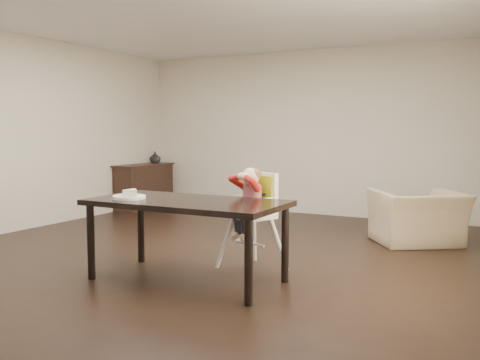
% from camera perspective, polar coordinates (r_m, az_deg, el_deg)
% --- Properties ---
extents(ground, '(7.00, 7.00, 0.00)m').
position_cam_1_polar(ground, '(5.92, -4.79, -8.20)').
color(ground, black).
rests_on(ground, ground).
extents(room_walls, '(6.02, 7.02, 2.71)m').
position_cam_1_polar(room_walls, '(5.78, -4.93, 9.98)').
color(room_walls, beige).
rests_on(room_walls, ground).
extents(dining_table, '(1.80, 0.90, 0.75)m').
position_cam_1_polar(dining_table, '(4.91, -5.71, -3.05)').
color(dining_table, black).
rests_on(dining_table, ground).
extents(high_chair, '(0.56, 0.56, 1.02)m').
position_cam_1_polar(high_chair, '(5.30, 1.49, -1.91)').
color(high_chair, white).
rests_on(high_chair, ground).
extents(plate, '(0.34, 0.34, 0.09)m').
position_cam_1_polar(plate, '(5.06, -11.65, -1.63)').
color(plate, white).
rests_on(plate, dining_table).
extents(armchair, '(1.19, 1.09, 0.87)m').
position_cam_1_polar(armchair, '(6.85, 18.46, -2.91)').
color(armchair, tan).
rests_on(armchair, ground).
extents(sideboard, '(0.44, 1.26, 0.79)m').
position_cam_1_polar(sideboard, '(9.62, -10.19, -0.66)').
color(sideboard, black).
rests_on(sideboard, ground).
extents(vase, '(0.25, 0.26, 0.20)m').
position_cam_1_polar(vase, '(9.85, -9.04, 2.37)').
color(vase, '#99999E').
rests_on(vase, sideboard).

